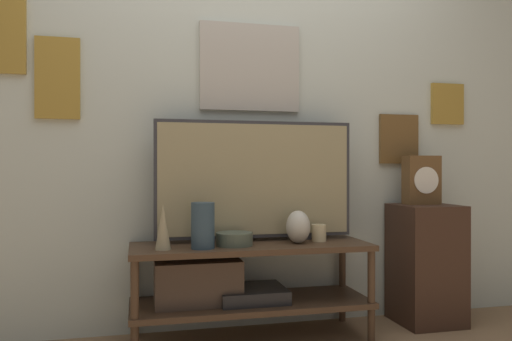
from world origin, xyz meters
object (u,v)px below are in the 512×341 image
at_px(vase_urn_stoneware, 298,227).
at_px(television, 256,179).
at_px(candle_jar, 319,233).
at_px(vase_tall_ceramic, 203,226).
at_px(vase_wide_bowl, 234,239).
at_px(vase_slim_bronze, 163,227).
at_px(mantel_clock, 421,180).

bearing_deg(vase_urn_stoneware, television, 147.47).
height_order(vase_urn_stoneware, candle_jar, vase_urn_stoneware).
xyz_separation_m(vase_urn_stoneware, candle_jar, (0.13, 0.04, -0.04)).
bearing_deg(candle_jar, vase_tall_ceramic, -171.07).
height_order(vase_wide_bowl, vase_slim_bronze, vase_slim_bronze).
xyz_separation_m(television, vase_slim_bronze, (-0.52, -0.19, -0.23)).
xyz_separation_m(vase_wide_bowl, vase_tall_ceramic, (-0.17, -0.06, 0.08)).
bearing_deg(vase_urn_stoneware, vase_wide_bowl, -179.36).
bearing_deg(candle_jar, television, 165.05).
distance_m(television, vase_wide_bowl, 0.37).
height_order(vase_urn_stoneware, vase_tall_ceramic, vase_tall_ceramic).
bearing_deg(vase_urn_stoneware, vase_tall_ceramic, -173.13).
xyz_separation_m(television, vase_wide_bowl, (-0.15, -0.14, -0.31)).
bearing_deg(candle_jar, vase_slim_bronze, -173.70).
bearing_deg(vase_slim_bronze, mantel_clock, 6.60).
distance_m(vase_urn_stoneware, candle_jar, 0.15).
height_order(vase_wide_bowl, vase_urn_stoneware, vase_urn_stoneware).
bearing_deg(vase_wide_bowl, vase_slim_bronze, -172.25).
xyz_separation_m(television, candle_jar, (0.34, -0.09, -0.30)).
bearing_deg(vase_tall_ceramic, vase_slim_bronze, 177.37).
bearing_deg(vase_urn_stoneware, vase_slim_bronze, -175.70).
bearing_deg(television, vase_tall_ceramic, -148.67).
relative_size(vase_slim_bronze, mantel_clock, 0.78).
bearing_deg(television, vase_slim_bronze, -160.25).
bearing_deg(mantel_clock, vase_tall_ceramic, -172.07).
bearing_deg(television, vase_urn_stoneware, -32.53).
bearing_deg(vase_urn_stoneware, candle_jar, 16.70).
height_order(vase_tall_ceramic, mantel_clock, mantel_clock).
xyz_separation_m(vase_tall_ceramic, candle_jar, (0.66, 0.10, -0.07)).
height_order(candle_jar, mantel_clock, mantel_clock).
bearing_deg(mantel_clock, vase_wide_bowl, -173.76).
height_order(vase_tall_ceramic, candle_jar, vase_tall_ceramic).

